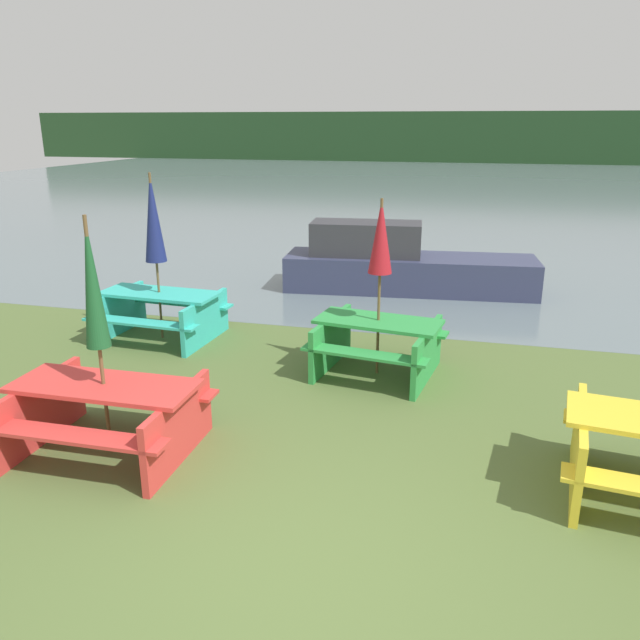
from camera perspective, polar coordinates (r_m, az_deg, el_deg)
name	(u,v)px	position (r m, az deg, el deg)	size (l,w,h in m)	color
ground_plane	(293,582)	(4.87, -2.47, -22.80)	(60.00, 60.00, 0.00)	#516633
water	(461,185)	(34.33, 12.78, 11.93)	(60.00, 50.00, 0.00)	slate
far_treeline	(473,137)	(54.19, 13.77, 15.93)	(80.00, 1.60, 4.00)	#1E3D1E
picnic_table_red	(106,410)	(6.55, -18.94, -7.77)	(1.83, 1.40, 0.73)	red
picnic_table_green	(378,341)	(8.12, 5.30, -1.93)	(1.76, 1.59, 0.73)	green
picnic_table_teal	(160,310)	(9.75, -14.38, 0.89)	(1.85, 1.47, 0.72)	#33B7A8
umbrella_navy	(153,219)	(9.45, -15.02, 8.93)	(0.31, 0.31, 2.48)	brown
umbrella_darkgreen	(92,285)	(6.14, -20.10, 3.01)	(0.23, 0.23, 2.37)	brown
umbrella_crimson	(381,238)	(7.78, 5.58, 7.46)	(0.30, 0.30, 2.28)	brown
boat	(400,266)	(12.29, 7.30, 4.96)	(4.90, 1.70, 1.32)	#333856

